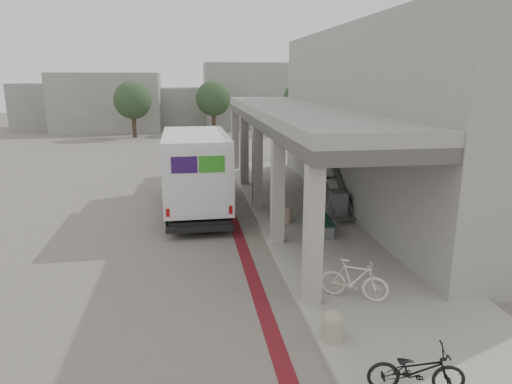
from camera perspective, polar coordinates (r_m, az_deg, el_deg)
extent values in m
plane|color=#6A645B|center=(13.73, -5.66, -7.79)|extent=(120.00, 120.00, 0.00)
cube|color=maroon|center=(15.67, -2.41, -4.88)|extent=(0.35, 40.00, 0.01)
cube|color=gray|center=(14.45, 10.48, -6.58)|extent=(4.40, 28.00, 0.12)
cube|color=gray|center=(19.04, 16.17, 8.75)|extent=(4.30, 17.00, 7.00)
cube|color=#4A4745|center=(17.80, 5.00, 8.91)|extent=(3.40, 16.90, 0.35)
cube|color=gray|center=(17.77, 5.03, 10.03)|extent=(3.40, 16.90, 0.35)
cube|color=gray|center=(47.37, -18.02, 10.65)|extent=(10.00, 6.00, 5.50)
cube|color=gray|center=(50.82, -9.32, 10.50)|extent=(8.00, 6.00, 4.00)
cube|color=gray|center=(49.21, -1.03, 12.02)|extent=(9.00, 6.00, 6.50)
cube|color=gray|center=(51.58, -24.14, 9.80)|extent=(7.00, 5.00, 4.50)
cylinder|color=#38281C|center=(41.15, -14.98, 8.26)|extent=(0.36, 0.36, 2.40)
sphere|color=#263821|center=(41.01, -15.16, 11.04)|extent=(3.20, 3.20, 3.20)
cylinder|color=#38281C|center=(42.98, -5.29, 8.91)|extent=(0.36, 0.36, 2.40)
sphere|color=#263821|center=(42.85, -5.35, 11.57)|extent=(3.20, 3.20, 3.20)
cylinder|color=#38281C|center=(43.23, 5.57, 8.93)|extent=(0.36, 0.36, 2.40)
sphere|color=#263821|center=(43.09, 5.64, 11.58)|extent=(3.20, 3.20, 3.20)
cube|color=black|center=(18.24, -7.47, -0.99)|extent=(2.08, 6.75, 0.29)
cube|color=silver|center=(17.06, -7.53, 3.09)|extent=(2.36, 5.02, 2.50)
cube|color=silver|center=(20.35, -7.84, 4.46)|extent=(2.32, 1.85, 2.21)
cube|color=silver|center=(21.49, -7.84, 2.76)|extent=(2.12, 0.60, 0.77)
cube|color=black|center=(21.03, -7.95, 6.23)|extent=(2.12, 0.49, 1.01)
cube|color=black|center=(14.95, -6.99, -4.60)|extent=(2.21, 0.26, 0.17)
cube|color=#2C114E|center=(17.66, -11.42, 4.73)|extent=(0.03, 1.35, 0.72)
cube|color=#2B8A1E|center=(16.24, -11.57, 3.91)|extent=(0.03, 1.35, 0.72)
cube|color=#2C114E|center=(14.47, -8.97, 3.37)|extent=(0.82, 0.04, 0.53)
cube|color=#2B8A1E|center=(14.49, -5.54, 3.49)|extent=(0.82, 0.04, 0.53)
cylinder|color=black|center=(20.65, -10.52, 0.83)|extent=(0.28, 0.87, 0.86)
cylinder|color=black|center=(20.70, -4.93, 1.04)|extent=(0.28, 0.87, 0.86)
cylinder|color=black|center=(16.38, -10.77, -2.71)|extent=(0.28, 0.87, 0.86)
cylinder|color=black|center=(16.44, -3.72, -2.42)|extent=(0.28, 0.87, 0.86)
cube|color=slate|center=(14.65, 8.91, -5.07)|extent=(0.44, 0.13, 0.43)
cube|color=slate|center=(16.24, 7.70, -3.09)|extent=(0.44, 0.13, 0.43)
cube|color=#103123|center=(15.34, 7.72, -3.19)|extent=(0.33, 2.05, 0.05)
cube|color=#103123|center=(15.37, 8.31, -3.18)|extent=(0.33, 2.05, 0.05)
cube|color=#103123|center=(15.40, 8.89, -3.17)|extent=(0.33, 2.05, 0.05)
cylinder|color=gray|center=(9.42, 9.60, -16.65)|extent=(0.42, 0.42, 0.42)
sphere|color=gray|center=(9.31, 9.65, -15.54)|extent=(0.42, 0.42, 0.42)
cylinder|color=gray|center=(16.19, 3.86, -3.13)|extent=(0.39, 0.39, 0.39)
sphere|color=gray|center=(16.13, 3.87, -2.46)|extent=(0.39, 0.39, 0.39)
cube|color=gray|center=(16.61, 10.24, -1.72)|extent=(0.55, 0.68, 1.03)
imported|color=black|center=(8.32, 19.39, -20.24)|extent=(1.64, 0.89, 0.82)
imported|color=beige|center=(10.93, 12.17, -10.65)|extent=(1.60, 1.17, 0.95)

